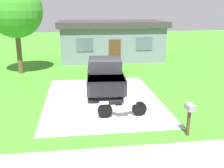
% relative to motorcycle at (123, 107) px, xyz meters
% --- Properties ---
extents(ground_plane, '(80.00, 80.00, 0.00)m').
position_rel_motorcycle_xyz_m(ground_plane, '(-0.67, 2.49, -0.47)').
color(ground_plane, '#449829').
extents(driveway_pad, '(5.93, 8.15, 0.01)m').
position_rel_motorcycle_xyz_m(driveway_pad, '(-0.67, 2.49, -0.47)').
color(driveway_pad, silver).
rests_on(driveway_pad, ground).
extents(sidewalk_strip, '(36.00, 1.80, 0.01)m').
position_rel_motorcycle_xyz_m(sidewalk_strip, '(-0.67, -3.51, -0.47)').
color(sidewalk_strip, silver).
rests_on(sidewalk_strip, ground).
extents(motorcycle, '(2.21, 0.70, 1.09)m').
position_rel_motorcycle_xyz_m(motorcycle, '(0.00, 0.00, 0.00)').
color(motorcycle, black).
rests_on(motorcycle, ground).
extents(pickup_truck, '(2.36, 5.74, 1.90)m').
position_rel_motorcycle_xyz_m(pickup_truck, '(-0.33, 4.40, 0.48)').
color(pickup_truck, black).
rests_on(pickup_truck, ground).
extents(mailbox, '(0.26, 0.48, 1.26)m').
position_rel_motorcycle_xyz_m(mailbox, '(2.15, -2.10, 0.51)').
color(mailbox, '#4C3823').
rests_on(mailbox, ground).
extents(shade_tree, '(3.79, 3.79, 6.37)m').
position_rel_motorcycle_xyz_m(shade_tree, '(-6.06, 9.05, 3.98)').
color(shade_tree, brown).
rests_on(shade_tree, ground).
extents(neighbor_house, '(9.60, 5.60, 3.50)m').
position_rel_motorcycle_xyz_m(neighbor_house, '(1.27, 13.80, 1.32)').
color(neighbor_house, slate).
rests_on(neighbor_house, ground).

